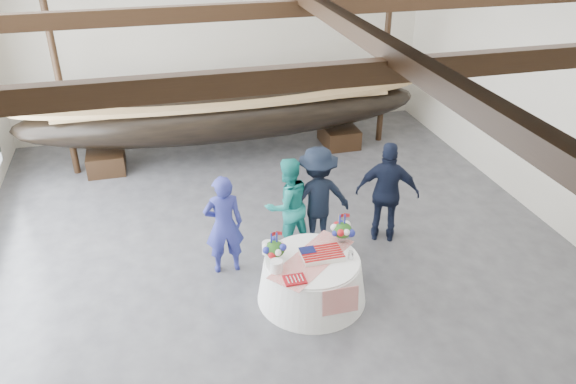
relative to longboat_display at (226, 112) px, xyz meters
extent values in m
cube|color=#3D3D42|center=(0.20, -4.31, -1.07)|extent=(10.00, 12.00, 0.01)
cube|color=silver|center=(0.20, 1.69, 1.18)|extent=(10.00, 0.02, 4.50)
cube|color=silver|center=(5.20, -4.31, 1.18)|extent=(0.02, 12.00, 4.50)
cube|color=black|center=(0.20, -7.81, 3.18)|extent=(9.80, 0.12, 0.18)
cube|color=black|center=(0.20, -5.31, 3.18)|extent=(9.80, 0.12, 0.18)
cylinder|color=black|center=(-3.30, 0.00, 1.18)|extent=(0.14, 0.14, 4.50)
cylinder|color=black|center=(3.70, 0.00, 1.18)|extent=(0.14, 0.14, 4.50)
cube|color=black|center=(-2.67, 0.00, -0.84)|extent=(0.78, 1.00, 0.45)
cube|color=black|center=(2.67, 0.00, -0.84)|extent=(0.78, 1.00, 0.45)
ellipsoid|color=black|center=(0.00, 0.00, -0.01)|extent=(8.91, 1.78, 1.22)
cube|color=#9E7A4C|center=(0.00, 0.00, 0.33)|extent=(7.13, 1.17, 0.07)
cone|color=white|center=(0.40, -5.29, -0.73)|extent=(1.63, 1.63, 0.67)
cylinder|color=white|center=(0.40, -5.29, -0.38)|extent=(1.38, 1.38, 0.04)
cube|color=red|center=(0.40, -5.29, -0.36)|extent=(1.50, 1.39, 0.01)
cube|color=white|center=(0.55, -5.27, -0.33)|extent=(0.60, 0.40, 0.07)
cylinder|color=white|center=(-0.17, -5.44, -0.28)|extent=(0.18, 0.18, 0.18)
cylinder|color=white|center=(-0.19, -4.97, -0.27)|extent=(0.18, 0.18, 0.18)
cube|color=maroon|center=(0.02, -5.71, -0.35)|extent=(0.30, 0.24, 0.03)
cone|color=silver|center=(0.94, -5.41, -0.30)|extent=(0.09, 0.09, 0.12)
imported|color=navy|center=(-0.73, -4.27, -0.22)|extent=(0.62, 0.41, 1.69)
imported|color=teal|center=(0.39, -3.91, -0.23)|extent=(0.96, 0.83, 1.67)
imported|color=black|center=(0.90, -3.90, -0.16)|extent=(1.18, 0.69, 1.80)
imported|color=black|center=(2.09, -4.06, -0.16)|extent=(1.15, 0.84, 1.82)
camera|label=1|loc=(-1.62, -11.65, 4.43)|focal=35.00mm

